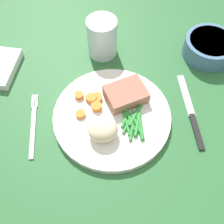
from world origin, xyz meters
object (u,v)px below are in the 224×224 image
at_px(salad_bowl, 209,46).
at_px(meat_portion, 126,94).
at_px(fork, 33,125).
at_px(dinner_plate, 112,116).
at_px(knife, 191,112).
at_px(water_glass, 102,40).

bearing_deg(salad_bowl, meat_portion, -150.89).
bearing_deg(fork, dinner_plate, -2.95).
distance_m(knife, salad_bowl, 0.20).
height_order(knife, water_glass, water_glass).
height_order(fork, water_glass, water_glass).
xyz_separation_m(fork, water_glass, (0.17, 0.21, 0.04)).
relative_size(knife, salad_bowl, 1.56).
relative_size(knife, water_glass, 1.99).
bearing_deg(meat_portion, knife, -16.85).
bearing_deg(knife, salad_bowl, 59.21).
bearing_deg(dinner_plate, meat_portion, 49.40).
height_order(fork, salad_bowl, salad_bowl).
bearing_deg(meat_portion, salad_bowl, 29.11).
bearing_deg(knife, water_glass, 127.54).
distance_m(dinner_plate, salad_bowl, 0.32).
relative_size(meat_portion, knife, 0.44).
distance_m(meat_portion, salad_bowl, 0.27).
xyz_separation_m(dinner_plate, salad_bowl, (0.27, 0.17, 0.02)).
bearing_deg(meat_portion, fork, -168.30).
bearing_deg(knife, meat_portion, 158.97).
height_order(knife, salad_bowl, salad_bowl).
distance_m(fork, salad_bowl, 0.49).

